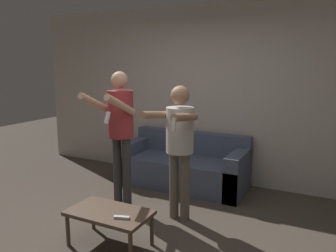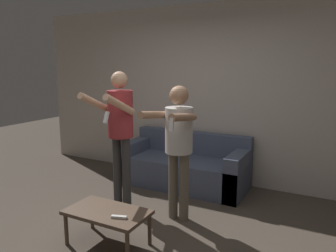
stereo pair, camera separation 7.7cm
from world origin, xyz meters
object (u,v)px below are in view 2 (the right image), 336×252
(person_standing_right, at_px, (178,138))
(remote_on_table, at_px, (119,217))
(couch, at_px, (185,167))
(person_standing_left, at_px, (120,124))
(coffee_table, at_px, (107,215))

(person_standing_right, bearing_deg, remote_on_table, -100.65)
(couch, relative_size, person_standing_right, 1.19)
(remote_on_table, bearing_deg, person_standing_right, 79.35)
(person_standing_left, xyz_separation_m, person_standing_right, (0.81, -0.00, -0.10))
(person_standing_left, height_order, coffee_table, person_standing_left)
(couch, distance_m, coffee_table, 1.90)
(person_standing_right, xyz_separation_m, coffee_table, (-0.37, -0.84, -0.65))
(couch, bearing_deg, coffee_table, -89.04)
(person_standing_left, height_order, person_standing_right, person_standing_left)
(person_standing_right, height_order, coffee_table, person_standing_right)
(coffee_table, bearing_deg, person_standing_left, 117.45)
(couch, xyz_separation_m, person_standing_left, (-0.40, -1.06, 0.80))
(couch, bearing_deg, person_standing_left, -110.84)
(person_standing_right, relative_size, remote_on_table, 10.20)
(person_standing_left, relative_size, coffee_table, 2.08)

